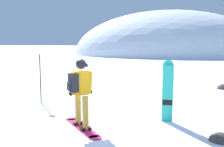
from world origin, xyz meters
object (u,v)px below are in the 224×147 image
Objects in this scene: snowboarder_main at (80,92)px; rock_small at (221,141)px; rock_mid at (224,89)px; spare_snowboard at (168,91)px; piste_marker_near at (40,74)px.

snowboarder_main reaches higher than rock_small.
rock_mid is at bearing 51.71° from snowboarder_main.
spare_snowboard is 3.17× the size of rock_small.
snowboarder_main is 2.28m from spare_snowboard.
spare_snowboard is at bearing -117.43° from rock_mid.
snowboarder_main is at bearing 174.85° from rock_small.
spare_snowboard is 6.10m from rock_mid.
snowboarder_main is 2.64× the size of rock_mid.
piste_marker_near is 8.10m from rock_mid.
rock_small is at bearing -104.54° from rock_mid.
piste_marker_near is (-2.14, 2.33, 0.08)m from snowboarder_main.
rock_mid is (2.78, 5.36, -0.84)m from spare_snowboard.
snowboarder_main is 0.98× the size of piste_marker_near.
spare_snowboard is 2.55× the size of rock_mid.
rock_mid is at bearing 75.46° from rock_small.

